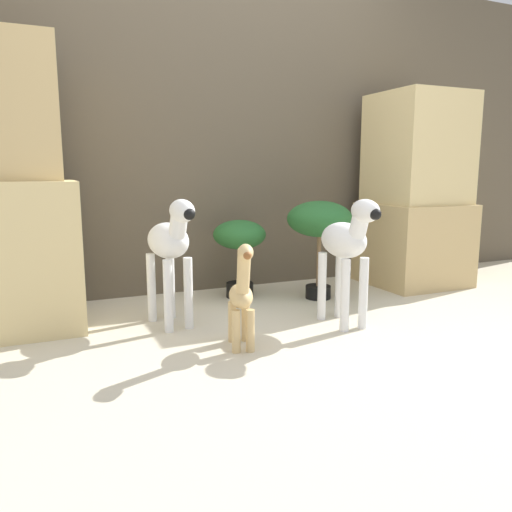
% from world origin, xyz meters
% --- Properties ---
extents(ground_plane, '(14.00, 14.00, 0.00)m').
position_xyz_m(ground_plane, '(0.00, 0.00, 0.00)').
color(ground_plane, beige).
extents(wall_back, '(6.40, 0.08, 2.20)m').
position_xyz_m(wall_back, '(0.00, 1.33, 1.10)').
color(wall_back, brown).
rests_on(wall_back, ground_plane).
extents(rock_pillar_left, '(0.64, 0.62, 1.47)m').
position_xyz_m(rock_pillar_left, '(-1.31, 0.87, 0.66)').
color(rock_pillar_left, '#DBC184').
rests_on(rock_pillar_left, ground_plane).
extents(rock_pillar_right, '(0.64, 0.62, 1.35)m').
position_xyz_m(rock_pillar_right, '(1.31, 0.87, 0.64)').
color(rock_pillar_right, tan).
rests_on(rock_pillar_right, ground_plane).
extents(zebra_right, '(0.19, 0.46, 0.68)m').
position_xyz_m(zebra_right, '(0.29, 0.20, 0.44)').
color(zebra_right, white).
rests_on(zebra_right, ground_plane).
extents(zebra_left, '(0.24, 0.47, 0.68)m').
position_xyz_m(zebra_left, '(-0.56, 0.56, 0.44)').
color(zebra_left, white).
rests_on(zebra_left, ground_plane).
extents(giraffe_figurine, '(0.16, 0.34, 0.51)m').
position_xyz_m(giraffe_figurine, '(-0.35, 0.09, 0.26)').
color(giraffe_figurine, tan).
rests_on(giraffe_figurine, ground_plane).
extents(potted_palm_front, '(0.34, 0.34, 0.51)m').
position_xyz_m(potted_palm_front, '(0.00, 1.00, 0.37)').
color(potted_palm_front, black).
rests_on(potted_palm_front, ground_plane).
extents(potted_palm_back, '(0.42, 0.42, 0.63)m').
position_xyz_m(potted_palm_back, '(0.46, 0.76, 0.49)').
color(potted_palm_back, black).
rests_on(potted_palm_back, ground_plane).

